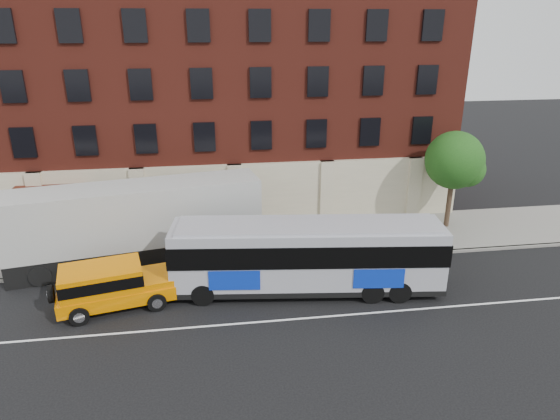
{
  "coord_description": "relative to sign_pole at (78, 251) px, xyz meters",
  "views": [
    {
      "loc": [
        -1.35,
        -18.23,
        12.64
      ],
      "look_at": [
        2.02,
        5.5,
        3.39
      ],
      "focal_mm": 31.63,
      "sensor_mm": 36.0,
      "label": 1
    }
  ],
  "objects": [
    {
      "name": "sign_pole",
      "position": [
        0.0,
        0.0,
        0.0
      ],
      "size": [
        0.3,
        0.2,
        2.5
      ],
      "color": "slate",
      "rests_on": "ground"
    },
    {
      "name": "kerb",
      "position": [
        8.5,
        -0.15,
        -1.38
      ],
      "size": [
        60.0,
        0.25,
        0.15
      ],
      "primitive_type": "cube",
      "color": "gray",
      "rests_on": "ground"
    },
    {
      "name": "sidewalk",
      "position": [
        8.5,
        2.85,
        -1.38
      ],
      "size": [
        60.0,
        6.0,
        0.15
      ],
      "primitive_type": "cube",
      "color": "gray",
      "rests_on": "ground"
    },
    {
      "name": "yellow_suv",
      "position": [
        2.15,
        -3.38,
        -0.24
      ],
      "size": [
        5.69,
        3.27,
        2.12
      ],
      "color": "orange",
      "rests_on": "ground"
    },
    {
      "name": "lane_line",
      "position": [
        8.5,
        -5.65,
        -1.45
      ],
      "size": [
        60.0,
        0.12,
        0.01
      ],
      "primitive_type": "cube",
      "color": "white",
      "rests_on": "ground"
    },
    {
      "name": "city_bus",
      "position": [
        11.51,
        -3.17,
        0.54
      ],
      "size": [
        13.38,
        4.3,
        3.6
      ],
      "color": "#A7A8B2",
      "rests_on": "ground"
    },
    {
      "name": "shipping_container",
      "position": [
        2.93,
        1.31,
        0.75
      ],
      "size": [
        13.62,
        4.99,
        4.45
      ],
      "color": "black",
      "rests_on": "ground"
    },
    {
      "name": "building",
      "position": [
        8.49,
        10.77,
        6.13
      ],
      "size": [
        30.0,
        12.1,
        15.0
      ],
      "color": "maroon",
      "rests_on": "sidewalk"
    },
    {
      "name": "street_tree",
      "position": [
        22.04,
        3.34,
        2.96
      ],
      "size": [
        3.6,
        3.6,
        6.2
      ],
      "color": "#39271C",
      "rests_on": "sidewalk"
    },
    {
      "name": "ground",
      "position": [
        8.5,
        -6.15,
        -1.45
      ],
      "size": [
        120.0,
        120.0,
        0.0
      ],
      "primitive_type": "plane",
      "color": "black",
      "rests_on": "ground"
    }
  ]
}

